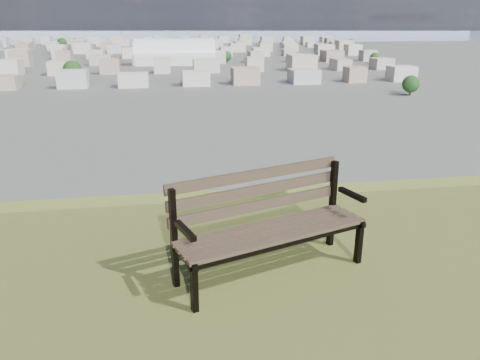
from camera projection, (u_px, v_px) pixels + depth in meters
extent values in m
cube|color=#473729|center=(284.00, 239.00, 4.32)|extent=(1.83, 0.70, 0.04)
cube|color=#473729|center=(276.00, 234.00, 4.43)|extent=(1.83, 0.70, 0.04)
cube|color=#473729|center=(269.00, 229.00, 4.53)|extent=(1.83, 0.70, 0.04)
cube|color=#473729|center=(263.00, 224.00, 4.64)|extent=(1.83, 0.70, 0.04)
cube|color=#473729|center=(259.00, 205.00, 4.65)|extent=(1.82, 0.65, 0.11)
cube|color=#473729|center=(257.00, 190.00, 4.63)|extent=(1.82, 0.65, 0.11)
cube|color=#473729|center=(256.00, 175.00, 4.60)|extent=(1.82, 0.65, 0.11)
cube|color=black|center=(194.00, 287.00, 3.98)|extent=(0.07, 0.08, 0.47)
cube|color=black|center=(174.00, 239.00, 4.27)|extent=(0.07, 0.08, 0.97)
cube|color=black|center=(184.00, 256.00, 4.09)|extent=(0.22, 0.52, 0.05)
cube|color=black|center=(185.00, 231.00, 3.96)|extent=(0.17, 0.38, 0.05)
cube|color=black|center=(359.00, 242.00, 4.78)|extent=(0.07, 0.08, 0.47)
cube|color=black|center=(332.00, 204.00, 5.08)|extent=(0.07, 0.08, 0.97)
cube|color=black|center=(347.00, 216.00, 4.89)|extent=(0.22, 0.52, 0.05)
cube|color=black|center=(352.00, 195.00, 4.76)|extent=(0.17, 0.38, 0.05)
cube|color=black|center=(284.00, 244.00, 4.33)|extent=(1.82, 0.66, 0.04)
cube|color=black|center=(262.00, 228.00, 4.66)|extent=(1.82, 0.66, 0.04)
cone|color=brown|center=(329.00, 211.00, 5.92)|extent=(0.08, 0.08, 0.18)
cube|color=silver|center=(175.00, 60.00, 287.16)|extent=(48.83, 21.87, 5.36)
cylinder|color=white|center=(175.00, 55.00, 286.28)|extent=(48.83, 21.87, 20.35)
cube|color=beige|center=(12.00, 80.00, 187.27)|extent=(11.00, 11.00, 7.00)
cube|color=#B0A597|center=(74.00, 79.00, 190.84)|extent=(11.00, 11.00, 7.00)
cube|color=beige|center=(134.00, 78.00, 194.41)|extent=(11.00, 11.00, 7.00)
cube|color=#B4B4B9|center=(192.00, 77.00, 197.97)|extent=(11.00, 11.00, 7.00)
cube|color=#BAAF97|center=(248.00, 76.00, 201.54)|extent=(11.00, 11.00, 7.00)
cube|color=tan|center=(302.00, 75.00, 205.11)|extent=(11.00, 11.00, 7.00)
cube|color=beige|center=(353.00, 74.00, 208.68)|extent=(11.00, 11.00, 7.00)
cube|color=beige|center=(404.00, 73.00, 212.24)|extent=(11.00, 11.00, 7.00)
cube|color=beige|center=(16.00, 68.00, 232.11)|extent=(11.00, 11.00, 7.00)
cube|color=#B4B4B9|center=(67.00, 67.00, 235.68)|extent=(11.00, 11.00, 7.00)
cube|color=#BAAF97|center=(116.00, 67.00, 239.25)|extent=(11.00, 11.00, 7.00)
cube|color=tan|center=(163.00, 66.00, 242.82)|extent=(11.00, 11.00, 7.00)
cube|color=beige|center=(209.00, 65.00, 246.38)|extent=(11.00, 11.00, 7.00)
cube|color=beige|center=(254.00, 65.00, 249.95)|extent=(11.00, 11.00, 7.00)
cube|color=beige|center=(297.00, 64.00, 253.52)|extent=(11.00, 11.00, 7.00)
cube|color=#B0A597|center=(339.00, 63.00, 257.08)|extent=(11.00, 11.00, 7.00)
cube|color=beige|center=(380.00, 63.00, 260.65)|extent=(11.00, 11.00, 7.00)
cube|color=tan|center=(19.00, 60.00, 276.96)|extent=(11.00, 11.00, 7.00)
cube|color=beige|center=(62.00, 59.00, 280.52)|extent=(11.00, 11.00, 7.00)
cube|color=beige|center=(103.00, 59.00, 284.09)|extent=(11.00, 11.00, 7.00)
cube|color=beige|center=(143.00, 58.00, 287.66)|extent=(11.00, 11.00, 7.00)
cube|color=#B0A597|center=(182.00, 58.00, 291.22)|extent=(11.00, 11.00, 7.00)
cube|color=beige|center=(220.00, 57.00, 294.79)|extent=(11.00, 11.00, 7.00)
cube|color=#B4B4B9|center=(258.00, 57.00, 298.36)|extent=(11.00, 11.00, 7.00)
cube|color=#BAAF97|center=(294.00, 56.00, 301.93)|extent=(11.00, 11.00, 7.00)
cube|color=tan|center=(330.00, 56.00, 305.49)|extent=(11.00, 11.00, 7.00)
cube|color=beige|center=(364.00, 56.00, 309.06)|extent=(11.00, 11.00, 7.00)
cube|color=#B0A597|center=(22.00, 54.00, 321.80)|extent=(11.00, 11.00, 7.00)
cube|color=beige|center=(58.00, 54.00, 325.36)|extent=(11.00, 11.00, 7.00)
cube|color=#B4B4B9|center=(94.00, 53.00, 328.93)|extent=(11.00, 11.00, 7.00)
cube|color=#BAAF97|center=(128.00, 53.00, 332.50)|extent=(11.00, 11.00, 7.00)
cube|color=tan|center=(162.00, 52.00, 336.07)|extent=(11.00, 11.00, 7.00)
cube|color=beige|center=(196.00, 52.00, 339.63)|extent=(11.00, 11.00, 7.00)
cube|color=beige|center=(229.00, 52.00, 343.20)|extent=(11.00, 11.00, 7.00)
cube|color=beige|center=(261.00, 51.00, 346.77)|extent=(11.00, 11.00, 7.00)
cube|color=#B0A597|center=(292.00, 51.00, 350.34)|extent=(11.00, 11.00, 7.00)
cube|color=beige|center=(323.00, 51.00, 353.90)|extent=(11.00, 11.00, 7.00)
cube|color=#B4B4B9|center=(353.00, 50.00, 357.47)|extent=(11.00, 11.00, 7.00)
cube|color=beige|center=(23.00, 50.00, 366.64)|extent=(11.00, 11.00, 7.00)
cube|color=beige|center=(55.00, 49.00, 370.21)|extent=(11.00, 11.00, 7.00)
cube|color=beige|center=(86.00, 49.00, 373.77)|extent=(11.00, 11.00, 7.00)
cube|color=#B0A597|center=(117.00, 49.00, 377.34)|extent=(11.00, 11.00, 7.00)
cube|color=beige|center=(147.00, 48.00, 380.91)|extent=(11.00, 11.00, 7.00)
cube|color=#B4B4B9|center=(177.00, 48.00, 384.48)|extent=(11.00, 11.00, 7.00)
cube|color=#BAAF97|center=(206.00, 48.00, 388.04)|extent=(11.00, 11.00, 7.00)
cube|color=tan|center=(235.00, 48.00, 391.61)|extent=(11.00, 11.00, 7.00)
cube|color=beige|center=(263.00, 47.00, 395.18)|extent=(11.00, 11.00, 7.00)
cube|color=beige|center=(290.00, 47.00, 398.74)|extent=(11.00, 11.00, 7.00)
cube|color=beige|center=(317.00, 47.00, 402.31)|extent=(11.00, 11.00, 7.00)
cube|color=#B0A597|center=(344.00, 46.00, 405.88)|extent=(11.00, 11.00, 7.00)
cube|color=#BAAF97|center=(24.00, 46.00, 411.48)|extent=(11.00, 11.00, 7.00)
cube|color=tan|center=(53.00, 46.00, 415.05)|extent=(11.00, 11.00, 7.00)
cube|color=beige|center=(81.00, 46.00, 418.62)|extent=(11.00, 11.00, 7.00)
cube|color=beige|center=(108.00, 45.00, 422.18)|extent=(11.00, 11.00, 7.00)
cube|color=beige|center=(136.00, 45.00, 425.75)|extent=(11.00, 11.00, 7.00)
cube|color=#B0A597|center=(162.00, 45.00, 429.32)|extent=(11.00, 11.00, 7.00)
cube|color=beige|center=(188.00, 45.00, 432.88)|extent=(11.00, 11.00, 7.00)
cube|color=#B4B4B9|center=(214.00, 44.00, 436.45)|extent=(11.00, 11.00, 7.00)
cube|color=#BAAF97|center=(240.00, 44.00, 440.02)|extent=(11.00, 11.00, 7.00)
cube|color=tan|center=(264.00, 44.00, 443.59)|extent=(11.00, 11.00, 7.00)
cube|color=beige|center=(289.00, 44.00, 447.15)|extent=(11.00, 11.00, 7.00)
cube|color=beige|center=(313.00, 44.00, 450.72)|extent=(11.00, 11.00, 7.00)
cube|color=beige|center=(337.00, 43.00, 454.29)|extent=(11.00, 11.00, 7.00)
cube|color=#B4B4B9|center=(25.00, 43.00, 456.32)|extent=(11.00, 11.00, 7.00)
cube|color=#BAAF97|center=(51.00, 43.00, 459.89)|extent=(11.00, 11.00, 7.00)
cube|color=tan|center=(76.00, 43.00, 463.46)|extent=(11.00, 11.00, 7.00)
cube|color=beige|center=(101.00, 43.00, 467.02)|extent=(11.00, 11.00, 7.00)
cube|color=beige|center=(126.00, 42.00, 470.59)|extent=(11.00, 11.00, 7.00)
cube|color=beige|center=(150.00, 42.00, 474.16)|extent=(11.00, 11.00, 7.00)
cube|color=#B0A597|center=(174.00, 42.00, 477.73)|extent=(11.00, 11.00, 7.00)
cube|color=beige|center=(197.00, 42.00, 481.29)|extent=(11.00, 11.00, 7.00)
cube|color=#B4B4B9|center=(221.00, 42.00, 484.86)|extent=(11.00, 11.00, 7.00)
cube|color=#BAAF97|center=(243.00, 42.00, 488.43)|extent=(11.00, 11.00, 7.00)
cube|color=tan|center=(266.00, 41.00, 492.00)|extent=(11.00, 11.00, 7.00)
cube|color=beige|center=(288.00, 41.00, 495.56)|extent=(11.00, 11.00, 7.00)
cube|color=beige|center=(310.00, 41.00, 499.13)|extent=(11.00, 11.00, 7.00)
cube|color=beige|center=(331.00, 41.00, 502.70)|extent=(11.00, 11.00, 7.00)
cube|color=beige|center=(3.00, 41.00, 497.60)|extent=(11.00, 11.00, 7.00)
cube|color=#B4B4B9|center=(26.00, 41.00, 501.16)|extent=(11.00, 11.00, 7.00)
cube|color=#BAAF97|center=(50.00, 41.00, 504.73)|extent=(11.00, 11.00, 7.00)
cube|color=tan|center=(73.00, 41.00, 508.30)|extent=(11.00, 11.00, 7.00)
cube|color=beige|center=(96.00, 40.00, 511.87)|extent=(11.00, 11.00, 7.00)
cube|color=beige|center=(118.00, 40.00, 515.43)|extent=(11.00, 11.00, 7.00)
cube|color=beige|center=(140.00, 40.00, 519.00)|extent=(11.00, 11.00, 7.00)
cube|color=#B0A597|center=(162.00, 40.00, 522.57)|extent=(11.00, 11.00, 7.00)
cube|color=beige|center=(184.00, 40.00, 526.14)|extent=(11.00, 11.00, 7.00)
cube|color=#B4B4B9|center=(205.00, 40.00, 529.70)|extent=(11.00, 11.00, 7.00)
cube|color=#BAAF97|center=(226.00, 39.00, 533.27)|extent=(11.00, 11.00, 7.00)
cube|color=tan|center=(247.00, 39.00, 536.84)|extent=(11.00, 11.00, 7.00)
cube|color=beige|center=(267.00, 39.00, 540.40)|extent=(11.00, 11.00, 7.00)
cube|color=beige|center=(287.00, 39.00, 543.97)|extent=(11.00, 11.00, 7.00)
cube|color=beige|center=(307.00, 39.00, 547.54)|extent=(11.00, 11.00, 7.00)
cube|color=#B0A597|center=(327.00, 39.00, 551.11)|extent=(11.00, 11.00, 7.00)
cylinder|color=#37221B|center=(410.00, 93.00, 173.07)|extent=(0.80, 0.80, 2.10)
sphere|color=#153612|center=(411.00, 84.00, 172.04)|extent=(6.30, 6.30, 6.30)
cylinder|color=#37221B|center=(73.00, 79.00, 209.60)|extent=(0.80, 0.80, 2.70)
sphere|color=#153612|center=(72.00, 70.00, 208.27)|extent=(8.10, 8.10, 8.10)
cylinder|color=#37221B|center=(374.00, 62.00, 290.94)|extent=(0.80, 0.80, 1.95)
sphere|color=#153612|center=(374.00, 57.00, 289.98)|extent=(5.85, 5.85, 5.85)
cylinder|color=#37221B|center=(235.00, 50.00, 392.39)|extent=(0.80, 0.80, 2.25)
sphere|color=#153612|center=(235.00, 46.00, 391.28)|extent=(6.75, 6.75, 6.75)
cylinder|color=#37221B|center=(62.00, 47.00, 425.95)|extent=(0.80, 0.80, 2.85)
sphere|color=#153612|center=(62.00, 43.00, 424.54)|extent=(8.55, 8.55, 8.55)
cylinder|color=#37221B|center=(28.00, 46.00, 457.38)|extent=(0.80, 0.80, 2.40)
sphere|color=#153612|center=(27.00, 42.00, 456.19)|extent=(7.20, 7.20, 7.20)
cylinder|color=#37221B|center=(227.00, 61.00, 296.19)|extent=(0.80, 0.80, 2.10)
sphere|color=#153612|center=(227.00, 56.00, 295.16)|extent=(6.30, 6.30, 6.30)
cylinder|color=#37221B|center=(350.00, 48.00, 427.34)|extent=(0.80, 0.80, 2.55)
sphere|color=#153612|center=(351.00, 43.00, 426.08)|extent=(7.65, 7.65, 7.65)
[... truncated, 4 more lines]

